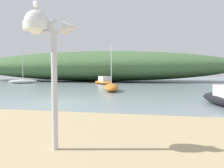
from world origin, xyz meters
TOP-DOWN VIEW (x-y plane):
  - ground_plane at (0.00, 0.00)m, footprint 120.00×120.00m
  - distant_hill at (-5.22, 27.21)m, footprint 49.32×15.20m
  - mast_structure at (3.41, -7.48)m, footprint 1.15×0.53m
  - seagull_on_radar at (3.26, -7.47)m, footprint 0.25×0.25m
  - motorboat_near_shore at (-1.41, 17.70)m, footprint 3.84×4.04m
  - sailboat_off_point at (-13.36, 17.03)m, footprint 4.01×3.43m
  - sailboat_by_sandbar at (1.77, 7.57)m, footprint 2.01×4.02m

SIDE VIEW (x-z plane):
  - ground_plane at x=0.00m, z-range 0.00..0.00m
  - sailboat_off_point at x=-13.36m, z-range -2.23..2.86m
  - sailboat_by_sandbar at x=1.77m, z-range -1.75..2.46m
  - motorboat_near_shore at x=-1.41m, z-range -0.16..0.94m
  - mast_structure at x=3.41m, z-range 1.13..3.99m
  - distant_hill at x=-5.22m, z-range 0.00..5.36m
  - seagull_on_radar at x=3.26m, z-range 3.07..3.29m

